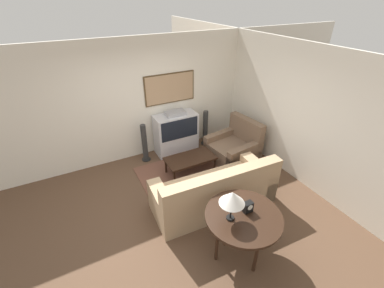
# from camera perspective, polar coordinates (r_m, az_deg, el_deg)

# --- Properties ---
(ground_plane) EXTENTS (12.00, 12.00, 0.00)m
(ground_plane) POSITION_cam_1_polar(r_m,az_deg,el_deg) (4.87, -3.03, -14.14)
(ground_plane) COLOR brown
(wall_back) EXTENTS (12.00, 0.10, 2.70)m
(wall_back) POSITION_cam_1_polar(r_m,az_deg,el_deg) (5.86, -12.24, 9.27)
(wall_back) COLOR silver
(wall_back) RESTS_ON ground_plane
(wall_right) EXTENTS (0.06, 12.00, 2.70)m
(wall_right) POSITION_cam_1_polar(r_m,az_deg,el_deg) (5.51, 22.31, 6.18)
(wall_right) COLOR silver
(wall_right) RESTS_ON ground_plane
(area_rug) EXTENTS (2.12, 1.45, 0.01)m
(area_rug) POSITION_cam_1_polar(r_m,az_deg,el_deg) (5.68, -0.55, -6.36)
(area_rug) COLOR brown
(area_rug) RESTS_ON ground_plane
(tv) EXTENTS (1.01, 0.47, 1.07)m
(tv) POSITION_cam_1_polar(r_m,az_deg,el_deg) (6.19, -3.57, 2.46)
(tv) COLOR silver
(tv) RESTS_ON ground_plane
(couch) EXTENTS (2.24, 0.99, 0.94)m
(couch) POSITION_cam_1_polar(r_m,az_deg,el_deg) (4.72, 5.10, -10.63)
(couch) COLOR tan
(couch) RESTS_ON ground_plane
(armchair) EXTENTS (1.11, 1.09, 0.93)m
(armchair) POSITION_cam_1_polar(r_m,az_deg,el_deg) (6.11, 9.36, -0.73)
(armchair) COLOR brown
(armchair) RESTS_ON ground_plane
(coffee_table) EXTENTS (1.06, 0.55, 0.38)m
(coffee_table) POSITION_cam_1_polar(r_m,az_deg,el_deg) (5.50, -0.39, -3.39)
(coffee_table) COLOR black
(coffee_table) RESTS_ON ground_plane
(console_table) EXTENTS (1.08, 1.08, 0.78)m
(console_table) POSITION_cam_1_polar(r_m,az_deg,el_deg) (3.80, 11.35, -16.00)
(console_table) COLOR black
(console_table) RESTS_ON ground_plane
(table_lamp) EXTENTS (0.34, 0.34, 0.47)m
(table_lamp) POSITION_cam_1_polar(r_m,az_deg,el_deg) (3.42, 8.94, -11.79)
(table_lamp) COLOR black
(table_lamp) RESTS_ON console_table
(mantel_clock) EXTENTS (0.13, 0.10, 0.16)m
(mantel_clock) POSITION_cam_1_polar(r_m,az_deg,el_deg) (3.76, 12.30, -13.51)
(mantel_clock) COLOR black
(mantel_clock) RESTS_ON console_table
(speaker_tower_left) EXTENTS (0.21, 0.21, 0.91)m
(speaker_tower_left) POSITION_cam_1_polar(r_m,az_deg,el_deg) (5.97, -10.50, 0.01)
(speaker_tower_left) COLOR black
(speaker_tower_left) RESTS_ON ground_plane
(speaker_tower_right) EXTENTS (0.21, 0.21, 0.91)m
(speaker_tower_right) POSITION_cam_1_polar(r_m,az_deg,el_deg) (6.53, 2.97, 3.37)
(speaker_tower_right) COLOR black
(speaker_tower_right) RESTS_ON ground_plane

